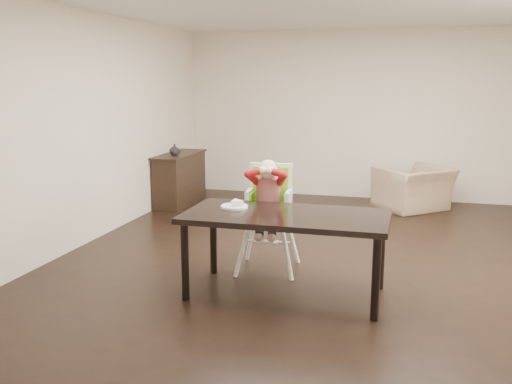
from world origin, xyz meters
TOP-DOWN VIEW (x-y plane):
  - ground at (0.00, 0.00)m, footprint 7.00×7.00m
  - room_walls at (0.00, 0.00)m, footprint 6.02×7.02m
  - dining_table at (-0.37, -1.05)m, footprint 1.80×0.90m
  - high_chair at (-0.69, -0.40)m, footprint 0.51×0.51m
  - plate at (-0.87, -0.95)m, footprint 0.26×0.26m
  - armchair at (0.74, 2.80)m, footprint 1.15×1.13m
  - sideboard at (-2.78, 2.26)m, footprint 0.44×1.26m
  - vase at (-2.78, 2.09)m, footprint 0.17×0.18m

SIDE VIEW (x-z plane):
  - ground at x=0.00m, z-range 0.00..0.00m
  - sideboard at x=-2.78m, z-range 0.00..0.79m
  - armchair at x=0.74m, z-range 0.00..0.85m
  - dining_table at x=-0.37m, z-range 0.30..1.05m
  - plate at x=-0.87m, z-range 0.74..0.81m
  - high_chair at x=-0.69m, z-range 0.23..1.37m
  - vase at x=-2.78m, z-range 0.79..0.95m
  - room_walls at x=0.00m, z-range 0.50..3.21m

